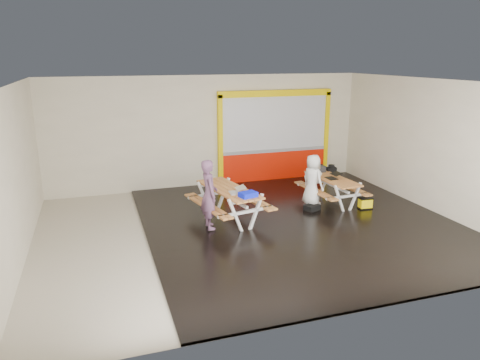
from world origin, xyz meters
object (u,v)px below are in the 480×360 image
object	(u,v)px
person_right	(313,180)
blue_pouch	(248,194)
picnic_table_right	(332,184)
person_left	(209,194)
laptop_right	(333,177)
backpack	(331,173)
fluke_bag	(365,203)
picnic_table_left	(229,196)
dark_case	(312,207)
laptop_left	(237,191)
toolbox	(318,169)

from	to	relation	value
person_right	blue_pouch	distance (m)	2.47
picnic_table_right	person_left	bearing A→B (deg)	-167.42
laptop_right	blue_pouch	bearing A→B (deg)	-158.52
picnic_table_right	blue_pouch	distance (m)	3.15
backpack	fluke_bag	size ratio (longest dim) A/B	1.31
person_left	backpack	bearing A→B (deg)	-68.72
person_left	picnic_table_right	bearing A→B (deg)	-77.06
picnic_table_right	picnic_table_left	bearing A→B (deg)	-172.89
person_right	dark_case	distance (m)	0.75
person_right	laptop_right	bearing A→B (deg)	-102.33
picnic_table_left	backpack	xyz separation A→B (m)	(3.51, 1.13, 0.04)
backpack	dark_case	bearing A→B (deg)	-135.84
laptop_right	blue_pouch	distance (m)	3.11
picnic_table_left	backpack	world-z (taller)	backpack
fluke_bag	laptop_right	bearing A→B (deg)	132.78
dark_case	laptop_left	bearing A→B (deg)	-169.52
laptop_right	backpack	xyz separation A→B (m)	(0.39, 0.80, -0.12)
blue_pouch	fluke_bag	distance (m)	3.63
blue_pouch	dark_case	world-z (taller)	blue_pouch
fluke_bag	laptop_left	bearing A→B (deg)	-178.79
laptop_left	toolbox	world-z (taller)	laptop_left
picnic_table_left	blue_pouch	xyz separation A→B (m)	(0.23, -0.80, 0.26)
person_left	toolbox	world-z (taller)	person_left
picnic_table_left	backpack	bearing A→B (deg)	17.87
person_right	dark_case	bearing A→B (deg)	137.96
person_right	laptop_right	world-z (taller)	person_right
person_left	person_right	bearing A→B (deg)	-76.58
picnic_table_right	laptop_right	size ratio (longest dim) A/B	5.13
laptop_right	backpack	world-z (taller)	backpack
picnic_table_right	backpack	world-z (taller)	backpack
picnic_table_right	laptop_left	distance (m)	3.19
picnic_table_left	picnic_table_right	world-z (taller)	picnic_table_left
backpack	dark_case	world-z (taller)	backpack
picnic_table_left	fluke_bag	world-z (taller)	picnic_table_left
blue_pouch	dark_case	distance (m)	2.39
laptop_left	toolbox	xyz separation A→B (m)	(2.99, 1.51, -0.06)
picnic_table_left	person_left	size ratio (longest dim) A/B	1.47
laptop_left	backpack	distance (m)	3.79
picnic_table_right	fluke_bag	world-z (taller)	picnic_table_right
toolbox	laptop_right	bearing A→B (deg)	-84.87
fluke_bag	blue_pouch	bearing A→B (deg)	-172.69
person_left	laptop_right	world-z (taller)	person_left
fluke_bag	toolbox	bearing A→B (deg)	116.16
fluke_bag	backpack	bearing A→B (deg)	99.44
person_left	person_right	world-z (taller)	person_left
laptop_left	dark_case	xyz separation A→B (m)	(2.26, 0.42, -0.80)
backpack	dark_case	distance (m)	1.74
person_right	toolbox	distance (m)	1.01
picnic_table_left	person_left	xyz separation A→B (m)	(-0.62, -0.45, 0.24)
laptop_right	fluke_bag	bearing A→B (deg)	-47.22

